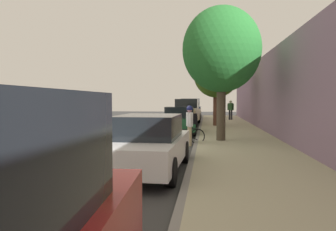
# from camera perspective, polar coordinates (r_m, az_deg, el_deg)

# --- Properties ---
(ground) EXTENTS (72.76, 72.76, 0.00)m
(ground) POSITION_cam_1_polar(r_m,az_deg,el_deg) (13.88, -1.83, -5.14)
(ground) COLOR #353535
(sidewalk) EXTENTS (3.60, 45.48, 0.13)m
(sidewalk) POSITION_cam_1_polar(r_m,az_deg,el_deg) (13.79, 12.84, -4.99)
(sidewalk) COLOR #ACA787
(sidewalk) RESTS_ON ground
(curb_edge) EXTENTS (0.16, 45.48, 0.13)m
(curb_edge) POSITION_cam_1_polar(r_m,az_deg,el_deg) (13.72, 4.98, -4.96)
(curb_edge) COLOR gray
(curb_edge) RESTS_ON ground
(lane_stripe_centre) EXTENTS (0.14, 44.20, 0.01)m
(lane_stripe_centre) POSITION_cam_1_polar(r_m,az_deg,el_deg) (14.01, -14.11, -5.13)
(lane_stripe_centre) COLOR white
(lane_stripe_centre) RESTS_ON ground
(lane_stripe_bike_edge) EXTENTS (0.12, 45.48, 0.01)m
(lane_stripe_bike_edge) POSITION_cam_1_polar(r_m,az_deg,el_deg) (13.85, -1.13, -5.14)
(lane_stripe_bike_edge) COLOR white
(lane_stripe_bike_edge) RESTS_ON ground
(building_facade) EXTENTS (0.50, 45.48, 4.47)m
(building_facade) POSITION_cam_1_polar(r_m,az_deg,el_deg) (14.02, 21.32, 3.90)
(building_facade) COLOR gray
(building_facade) RESTS_ON ground
(parked_sedan_white_second) EXTENTS (1.96, 4.46, 1.52)m
(parked_sedan_white_second) POSITION_cam_1_polar(r_m,az_deg,el_deg) (8.65, -3.46, -5.01)
(parked_sedan_white_second) COLOR white
(parked_sedan_white_second) RESTS_ON ground
(parked_sedan_green_mid) EXTENTS (1.99, 4.47, 1.52)m
(parked_sedan_green_mid) POSITION_cam_1_polar(r_m,az_deg,el_deg) (18.25, 2.06, -0.83)
(parked_sedan_green_mid) COLOR #1E512D
(parked_sedan_green_mid) RESTS_ON ground
(parked_pickup_tan_far) EXTENTS (2.23, 5.39, 1.95)m
(parked_pickup_tan_far) POSITION_cam_1_polar(r_m,az_deg,el_deg) (24.67, 3.15, 0.48)
(parked_pickup_tan_far) COLOR tan
(parked_pickup_tan_far) RESTS_ON ground
(parked_suv_dark_blue_farthest) EXTENTS (2.01, 4.72, 1.99)m
(parked_suv_dark_blue_farthest) POSITION_cam_1_polar(r_m,az_deg,el_deg) (30.41, 4.00, 1.17)
(parked_suv_dark_blue_farthest) COLOR navy
(parked_suv_dark_blue_farthest) RESTS_ON ground
(bicycle_at_curb) EXTENTS (1.68, 0.52, 0.72)m
(bicycle_at_curb) POSITION_cam_1_polar(r_m,az_deg,el_deg) (13.97, 3.12, -3.61)
(bicycle_at_curb) COLOR black
(bicycle_at_curb) RESTS_ON ground
(cyclist_with_backpack) EXTENTS (0.47, 0.61, 1.68)m
(cyclist_with_backpack) POSITION_cam_1_polar(r_m,az_deg,el_deg) (13.46, 3.96, -1.04)
(cyclist_with_backpack) COLOR #C6B284
(cyclist_with_backpack) RESTS_ON ground
(street_tree_near_cyclist) EXTENTS (3.41, 3.41, 5.83)m
(street_tree_near_cyclist) POSITION_cam_1_polar(r_m,az_deg,el_deg) (14.53, 9.42, 11.32)
(street_tree_near_cyclist) COLOR #493F30
(street_tree_near_cyclist) RESTS_ON sidewalk
(street_tree_mid_block) EXTENTS (3.10, 3.10, 5.17)m
(street_tree_mid_block) POSITION_cam_1_polar(r_m,az_deg,el_deg) (22.40, 8.52, 7.24)
(street_tree_mid_block) COLOR brown
(street_tree_mid_block) RESTS_ON sidewalk
(pedestrian_on_phone) EXTENTS (0.53, 0.40, 1.70)m
(pedestrian_on_phone) POSITION_cam_1_polar(r_m,az_deg,el_deg) (28.93, 10.97, 1.18)
(pedestrian_on_phone) COLOR black
(pedestrian_on_phone) RESTS_ON sidewalk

